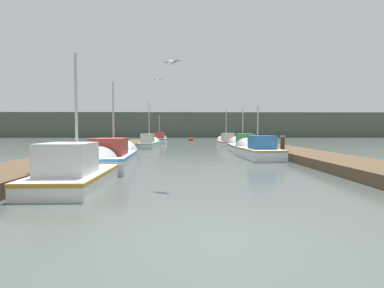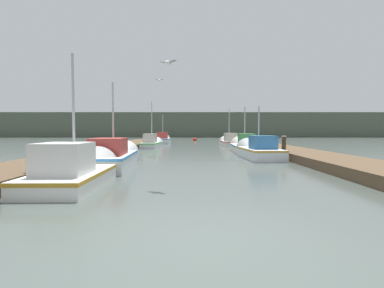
% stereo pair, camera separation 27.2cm
% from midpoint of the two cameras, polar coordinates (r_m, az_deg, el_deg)
% --- Properties ---
extents(ground_plane, '(200.00, 200.00, 0.00)m').
position_cam_midpoint_polar(ground_plane, '(4.94, 4.83, -17.21)').
color(ground_plane, '#47514C').
extents(dock_left, '(2.76, 40.00, 0.42)m').
position_cam_midpoint_polar(dock_left, '(21.51, -15.93, -1.30)').
color(dock_left, brown).
rests_on(dock_left, ground_plane).
extents(dock_right, '(2.76, 40.00, 0.42)m').
position_cam_midpoint_polar(dock_right, '(21.74, 17.98, -1.28)').
color(dock_right, brown).
rests_on(dock_right, ground_plane).
extents(distant_shore_ridge, '(120.00, 16.00, 5.51)m').
position_cam_midpoint_polar(distant_shore_ridge, '(73.35, 0.33, 3.57)').
color(distant_shore_ridge, '#4C5647').
rests_on(distant_shore_ridge, ground_plane).
extents(fishing_boat_0, '(1.87, 4.60, 4.57)m').
position_cam_midpoint_polar(fishing_boat_0, '(9.97, -20.24, -4.84)').
color(fishing_boat_0, silver).
rests_on(fishing_boat_0, ground_plane).
extents(fishing_boat_1, '(2.00, 6.06, 4.29)m').
position_cam_midpoint_polar(fishing_boat_1, '(14.34, -13.86, -2.28)').
color(fishing_boat_1, silver).
rests_on(fishing_boat_1, ground_plane).
extents(fishing_boat_2, '(2.06, 5.01, 3.58)m').
position_cam_midpoint_polar(fishing_boat_2, '(18.23, 12.80, -1.27)').
color(fishing_boat_2, silver).
rests_on(fishing_boat_2, ground_plane).
extents(fishing_boat_3, '(2.02, 6.16, 4.01)m').
position_cam_midpoint_polar(fishing_boat_3, '(23.50, 10.23, -0.41)').
color(fishing_boat_3, silver).
rests_on(fishing_boat_3, ground_plane).
extents(fishing_boat_4, '(1.64, 5.34, 4.74)m').
position_cam_midpoint_polar(fishing_boat_4, '(28.89, -7.25, 0.16)').
color(fishing_boat_4, silver).
rests_on(fishing_boat_4, ground_plane).
extents(fishing_boat_5, '(1.69, 5.88, 4.41)m').
position_cam_midpoint_polar(fishing_boat_5, '(32.88, 7.27, 0.50)').
color(fishing_boat_5, silver).
rests_on(fishing_boat_5, ground_plane).
extents(fishing_boat_6, '(1.81, 4.74, 4.00)m').
position_cam_midpoint_polar(fishing_boat_6, '(37.52, -5.33, 0.83)').
color(fishing_boat_6, silver).
rests_on(fishing_boat_6, ground_plane).
extents(mooring_piling_1, '(0.32, 0.32, 0.96)m').
position_cam_midpoint_polar(mooring_piling_1, '(23.83, 12.59, -0.21)').
color(mooring_piling_1, '#473523').
rests_on(mooring_piling_1, ground_plane).
extents(mooring_piling_2, '(0.29, 0.29, 0.96)m').
position_cam_midpoint_polar(mooring_piling_2, '(9.98, -27.30, -4.46)').
color(mooring_piling_2, '#473523').
rests_on(mooring_piling_2, ground_plane).
extents(mooring_piling_3, '(0.28, 0.28, 1.33)m').
position_cam_midpoint_polar(mooring_piling_3, '(18.47, 17.52, -0.54)').
color(mooring_piling_3, '#473523').
rests_on(mooring_piling_3, ground_plane).
extents(channel_buoy, '(0.63, 0.63, 1.13)m').
position_cam_midpoint_polar(channel_buoy, '(45.86, 0.72, 0.85)').
color(channel_buoy, red).
rests_on(channel_buoy, ground_plane).
extents(seagull_lead, '(0.53, 0.39, 0.12)m').
position_cam_midpoint_polar(seagull_lead, '(9.42, -3.70, 15.20)').
color(seagull_lead, white).
extents(seagull_1, '(0.55, 0.29, 0.12)m').
position_cam_midpoint_polar(seagull_1, '(20.10, -5.86, 12.03)').
color(seagull_1, white).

